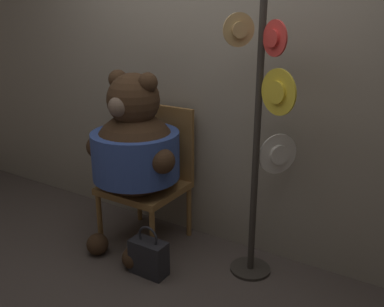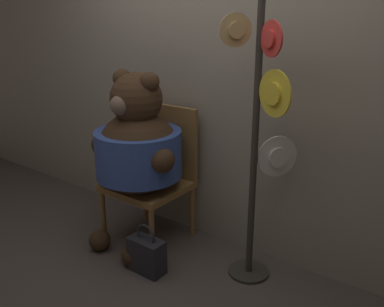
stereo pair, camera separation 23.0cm
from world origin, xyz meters
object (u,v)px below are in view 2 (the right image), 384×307
Objects in this scene: teddy_bear at (138,148)px; chair at (156,170)px; hat_display_rack at (261,143)px; handbag_on_ground at (147,255)px.

chair is at bearing 90.28° from teddy_bear.
teddy_bear reaches higher than chair.
hat_display_rack reaches higher than handbag_on_ground.
chair reaches higher than handbag_on_ground.
teddy_bear is (0.00, -0.19, 0.23)m from chair.
chair is at bearing 123.93° from handbag_on_ground.
chair is 0.78× the size of teddy_bear.
hat_display_rack is at bearing 33.13° from handbag_on_ground.
chair is 0.69m from handbag_on_ground.
hat_display_rack is 5.08× the size of handbag_on_ground.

